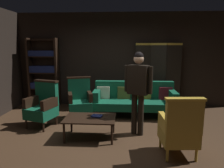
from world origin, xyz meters
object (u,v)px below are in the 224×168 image
folding_screen (158,75)px  armchair_wing_right (80,99)px  armchair_wing_left (43,105)px  potted_plant (81,92)px  velvet_couch (134,98)px  coffee_table (90,120)px  armchair_gilt_accent (180,128)px  bookshelf (44,71)px  standing_figure (138,86)px  book_navy_cloth (97,116)px

folding_screen → armchair_wing_right: (-2.09, -1.03, -0.50)m
armchair_wing_left → potted_plant: bearing=68.5°
armchair_wing_right → velvet_couch: bearing=13.6°
coffee_table → armchair_gilt_accent: (1.58, -0.62, 0.12)m
bookshelf → potted_plant: bookshelf is taller
folding_screen → standing_figure: bearing=-109.6°
folding_screen → standing_figure: size_ratio=1.12×
armchair_wing_left → armchair_wing_right: 0.93m
bookshelf → book_navy_cloth: size_ratio=9.83×
bookshelf → coffee_table: bookshelf is taller
coffee_table → armchair_wing_left: 1.31m
potted_plant → folding_screen: bearing=4.4°
standing_figure → armchair_wing_right: bearing=146.7°
velvet_couch → standing_figure: bearing=-89.5°
bookshelf → armchair_wing_left: (0.59, -1.65, -0.57)m
bookshelf → potted_plant: bearing=-10.7°
armchair_gilt_accent → armchair_wing_right: (-2.02, 1.76, 0.00)m
velvet_couch → armchair_wing_right: bearing=-166.4°
velvet_couch → coffee_table: size_ratio=2.12×
armchair_wing_left → coffee_table: bearing=-25.9°
potted_plant → book_navy_cloth: size_ratio=3.94×
folding_screen → armchair_gilt_accent: folding_screen is taller
velvet_couch → coffee_table: velvet_couch is taller
armchair_gilt_accent → folding_screen: bearing=88.8°
velvet_couch → standing_figure: standing_figure is taller
folding_screen → bookshelf: bearing=179.2°
coffee_table → armchair_wing_left: size_ratio=0.96×
coffee_table → book_navy_cloth: 0.16m
folding_screen → bookshelf: (-3.40, 0.04, 0.07)m
book_navy_cloth → armchair_wing_left: bearing=159.0°
armchair_wing_right → standing_figure: standing_figure is taller
bookshelf → armchair_wing_left: 1.84m
standing_figure → book_navy_cloth: standing_figure is taller
armchair_gilt_accent → armchair_wing_right: 2.68m
velvet_couch → book_navy_cloth: (-0.81, -1.41, -0.02)m
velvet_couch → potted_plant: bearing=161.4°
velvet_couch → armchair_wing_left: armchair_wing_left is taller
coffee_table → armchair_gilt_accent: 1.70m
book_navy_cloth → potted_plant: bearing=111.0°
folding_screen → armchair_wing_left: size_ratio=1.83×
armchair_gilt_accent → armchair_wing_left: bearing=156.6°
armchair_gilt_accent → potted_plant: bearing=129.9°
folding_screen → velvet_couch: size_ratio=0.90×
armchair_wing_left → armchair_wing_right: same height
folding_screen → standing_figure: folding_screen is taller
armchair_wing_right → potted_plant: size_ratio=1.27×
book_navy_cloth → velvet_couch: bearing=60.2°
bookshelf → standing_figure: bookshelf is taller
armchair_wing_left → standing_figure: size_ratio=0.61×
bookshelf → armchair_wing_left: bearing=-70.4°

